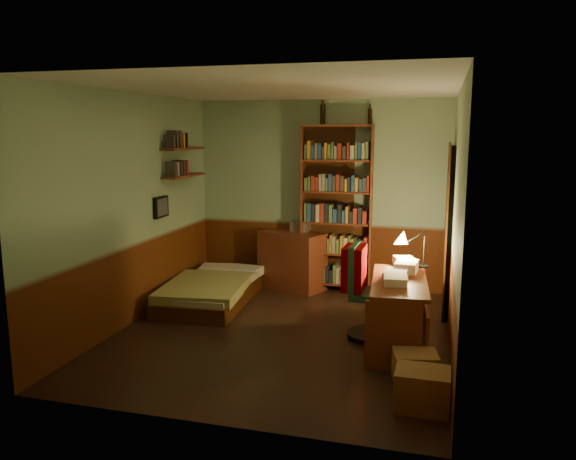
% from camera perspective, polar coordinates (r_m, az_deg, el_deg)
% --- Properties ---
extents(floor, '(3.50, 4.00, 0.02)m').
position_cam_1_polar(floor, '(6.22, -0.61, -10.51)').
color(floor, black).
rests_on(floor, ground).
extents(ceiling, '(3.50, 4.00, 0.02)m').
position_cam_1_polar(ceiling, '(5.85, -0.66, 14.31)').
color(ceiling, silver).
rests_on(ceiling, wall_back).
extents(wall_back, '(3.50, 0.02, 2.60)m').
position_cam_1_polar(wall_back, '(7.83, 3.39, 3.60)').
color(wall_back, '#91B08B').
rests_on(wall_back, ground).
extents(wall_left, '(0.02, 4.00, 2.60)m').
position_cam_1_polar(wall_left, '(6.59, -15.53, 2.04)').
color(wall_left, '#91B08B').
rests_on(wall_left, ground).
extents(wall_right, '(0.02, 4.00, 2.60)m').
position_cam_1_polar(wall_right, '(5.68, 16.72, 0.76)').
color(wall_right, '#91B08B').
rests_on(wall_right, ground).
extents(wall_front, '(3.50, 0.02, 2.60)m').
position_cam_1_polar(wall_front, '(4.03, -8.47, -2.57)').
color(wall_front, '#91B08B').
rests_on(wall_front, ground).
extents(doorway, '(0.06, 0.90, 2.00)m').
position_cam_1_polar(doorway, '(7.01, 16.03, -0.01)').
color(doorway, black).
rests_on(doorway, ground).
extents(door_trim, '(0.02, 0.98, 2.08)m').
position_cam_1_polar(door_trim, '(7.01, 15.75, 0.00)').
color(door_trim, '#381A08').
rests_on(door_trim, ground).
extents(bed, '(1.02, 1.77, 0.51)m').
position_cam_1_polar(bed, '(7.28, -7.86, -5.35)').
color(bed, olive).
rests_on(bed, ground).
extents(dresser, '(1.00, 0.76, 0.80)m').
position_cam_1_polar(dresser, '(7.83, 0.42, -3.09)').
color(dresser, '#632916').
rests_on(dresser, ground).
extents(mini_stereo, '(0.27, 0.21, 0.14)m').
position_cam_1_polar(mini_stereo, '(7.83, 1.30, 0.41)').
color(mini_stereo, '#B2B2B7').
rests_on(mini_stereo, dresser).
extents(bookshelf, '(0.99, 0.39, 2.26)m').
position_cam_1_polar(bookshelf, '(7.65, 4.93, 2.14)').
color(bookshelf, '#632916').
rests_on(bookshelf, ground).
extents(bottle_left, '(0.09, 0.09, 0.27)m').
position_cam_1_polar(bottle_left, '(7.73, 3.54, 11.63)').
color(bottle_left, black).
rests_on(bottle_left, bookshelf).
extents(bottle_right, '(0.06, 0.06, 0.20)m').
position_cam_1_polar(bottle_right, '(7.63, 8.31, 11.33)').
color(bottle_right, black).
rests_on(bottle_right, bookshelf).
extents(desk, '(0.64, 1.34, 0.70)m').
position_cam_1_polar(desk, '(5.86, 11.15, -8.29)').
color(desk, '#632916').
rests_on(desk, ground).
extents(paper_stack, '(0.29, 0.33, 0.11)m').
position_cam_1_polar(paper_stack, '(6.27, 11.81, -3.28)').
color(paper_stack, silver).
rests_on(paper_stack, desk).
extents(desk_lamp, '(0.21, 0.21, 0.55)m').
position_cam_1_polar(desk_lamp, '(6.29, 13.69, -1.27)').
color(desk_lamp, black).
rests_on(desk_lamp, desk).
extents(office_chair, '(0.55, 0.49, 1.08)m').
position_cam_1_polar(office_chair, '(5.99, 8.58, -5.88)').
color(office_chair, '#295235').
rests_on(office_chair, ground).
extents(red_jacket, '(0.27, 0.42, 0.46)m').
position_cam_1_polar(red_jacket, '(5.71, 5.90, 1.35)').
color(red_jacket, '#980003').
rests_on(red_jacket, office_chair).
extents(wall_shelf_lower, '(0.20, 0.90, 0.03)m').
position_cam_1_polar(wall_shelf_lower, '(7.47, -10.54, 5.45)').
color(wall_shelf_lower, '#632916').
rests_on(wall_shelf_lower, wall_left).
extents(wall_shelf_upper, '(0.20, 0.90, 0.03)m').
position_cam_1_polar(wall_shelf_upper, '(7.45, -10.62, 8.13)').
color(wall_shelf_upper, '#632916').
rests_on(wall_shelf_upper, wall_left).
extents(framed_picture, '(0.04, 0.32, 0.26)m').
position_cam_1_polar(framed_picture, '(7.10, -12.78, 2.30)').
color(framed_picture, black).
rests_on(framed_picture, wall_left).
extents(cardboard_box_a, '(0.43, 0.35, 0.32)m').
position_cam_1_polar(cardboard_box_a, '(4.73, 13.48, -15.46)').
color(cardboard_box_a, olive).
rests_on(cardboard_box_a, ground).
extents(cardboard_box_b, '(0.43, 0.38, 0.26)m').
position_cam_1_polar(cardboard_box_b, '(5.18, 12.79, -13.43)').
color(cardboard_box_b, olive).
rests_on(cardboard_box_b, ground).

